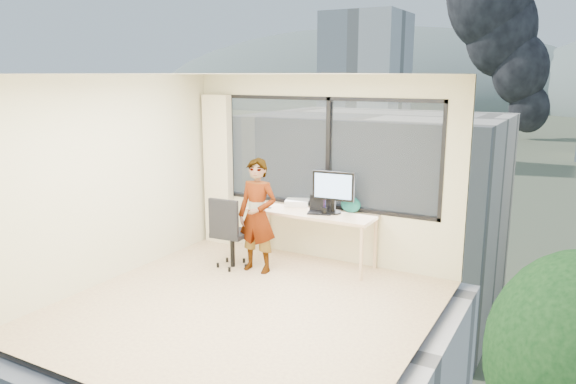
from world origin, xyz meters
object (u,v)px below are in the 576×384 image
Objects in this scene: desk at (311,238)px; game_console at (297,202)px; monitor at (333,192)px; laptop at (320,206)px; person at (257,216)px; handbag at (351,205)px; chair at (232,231)px.

desk is 0.59m from game_console.
monitor is 1.76× the size of game_console.
person is at bearing -155.84° from laptop.
laptop is at bearing -11.09° from desk.
handbag is (0.35, 0.24, 0.01)m from laptop.
laptop is 0.42m from handbag.
monitor is at bearing 16.15° from laptop.
chair reaches higher than handbag.
monitor is at bearing 38.13° from person.
person is 4.61× the size of game_console.
game_console is 0.56m from laptop.
desk is 1.10m from chair.
game_console is 1.17× the size of handbag.
monitor is at bearing 27.36° from chair.
handbag is (0.99, 0.81, 0.09)m from person.
game_console is at bearing 159.98° from monitor.
handbag is (1.38, 0.85, 0.35)m from chair.
desk is 5.43× the size of game_console.
handbag is at bearing -21.79° from game_console.
chair is at bearing -144.36° from desk.
laptop is at bearing -48.79° from game_console.
chair is 3.05× the size of game_console.
chair reaches higher than desk.
desk is at bearing -149.42° from handbag.
handbag is (0.84, -0.02, 0.07)m from game_console.
desk is at bearing 48.21° from person.
person is at bearing -133.70° from handbag.
person reaches higher than desk.
handbag is at bearing 30.89° from monitor.
game_console is at bearing 134.24° from laptop.
chair is 1.25m from laptop.
game_console is at bearing 77.56° from person.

